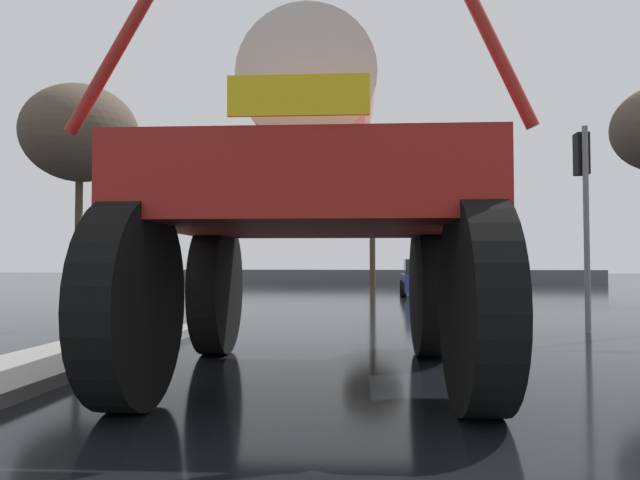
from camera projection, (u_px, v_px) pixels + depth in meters
name	position (u px, v px, depth m)	size (l,w,h in m)	color
ground_plane	(368.00, 309.00, 17.45)	(120.00, 120.00, 0.00)	black
median_island	(58.00, 360.00, 7.78)	(1.49, 7.98, 0.15)	gray
oversize_sprayer	(314.00, 206.00, 7.08)	(4.33, 5.52, 4.42)	black
sedan_ahead	(423.00, 278.00, 24.82)	(1.90, 4.11, 1.52)	navy
traffic_signal_near_left	(128.00, 202.00, 12.63)	(0.24, 0.54, 3.66)	slate
traffic_signal_near_right	(583.00, 183.00, 11.68)	(0.24, 0.54, 4.07)	slate
traffic_signal_far_left	(505.00, 239.00, 29.36)	(0.24, 0.55, 3.54)	slate
bare_tree_left	(80.00, 134.00, 20.32)	(3.94, 3.94, 7.53)	#473828
bare_tree_far_center	(372.00, 185.00, 32.47)	(3.38, 3.38, 7.19)	#473828
roadside_barrier	(375.00, 276.00, 39.29)	(29.95, 0.24, 0.90)	#59595B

